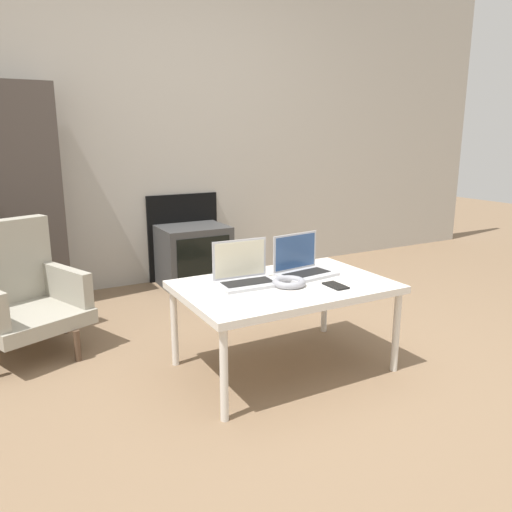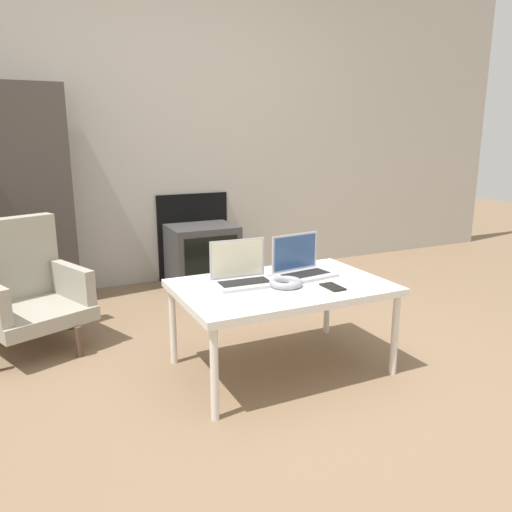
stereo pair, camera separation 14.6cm
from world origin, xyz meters
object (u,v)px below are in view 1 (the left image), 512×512
phone (336,286)px  tv (194,256)px  laptop_left (245,274)px  laptop_right (302,266)px  armchair (17,290)px  headphones (288,282)px

phone → tv: bearing=91.3°
laptop_left → laptop_right: size_ratio=0.95×
laptop_right → phone: 0.27m
armchair → phone: bearing=-60.3°
phone → tv: size_ratio=0.25×
armchair → tv: bearing=6.1°
laptop_left → laptop_right: 0.35m
phone → armchair: armchair is taller
phone → tv: 1.81m
laptop_right → armchair: bearing=141.4°
phone → armchair: 1.75m
phone → armchair: (-1.38, 1.08, -0.11)m
laptop_right → tv: size_ratio=0.60×
laptop_left → tv: (0.33, 1.54, -0.27)m
phone → armchair: size_ratio=0.18×
headphones → armchair: armchair is taller
headphones → laptop_right: bearing=38.6°
laptop_left → headphones: (0.17, -0.14, -0.03)m
laptop_left → headphones: size_ratio=1.82×
laptop_left → tv: 1.59m
laptop_left → armchair: size_ratio=0.42×
armchair → headphones: bearing=-61.2°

